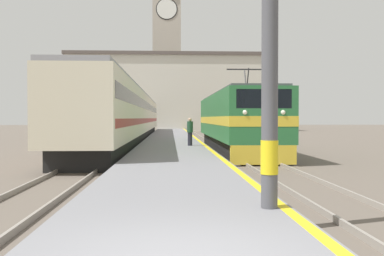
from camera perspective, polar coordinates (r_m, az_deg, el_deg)
The scene contains 10 objects.
ground_plane at distance 35.06m, azimuth -2.58°, elevation -2.05°, with size 200.00×200.00×0.00m, color #60564C.
platform at distance 30.05m, azimuth -2.54°, elevation -2.19°, with size 4.10×140.00×0.44m.
rail_track_near at distance 30.31m, azimuth 4.58°, elevation -2.51°, with size 2.83×140.00×0.16m.
rail_track_far at distance 30.26m, azimuth -9.24°, elevation -2.53°, with size 2.83×140.00×0.16m.
locomotive_train at distance 27.18m, azimuth 5.42°, elevation 0.83°, with size 2.92×17.22×4.53m.
passenger_train at distance 40.04m, azimuth -7.66°, elevation 1.56°, with size 2.92×48.79×4.18m.
catenary_mast at distance 8.27m, azimuth 10.35°, elevation 14.92°, with size 2.43×0.31×7.22m.
person_on_platform at distance 25.92m, azimuth -0.25°, elevation -0.39°, with size 0.34×0.34×1.61m.
clock_tower at distance 82.90m, azimuth -3.21°, elevation 10.68°, with size 6.23×6.23×29.18m.
station_building at distance 71.00m, azimuth -3.49°, elevation 4.53°, with size 30.38×6.96×12.09m.
Camera 1 is at (-0.13, -5.00, 2.03)m, focal length 42.00 mm.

